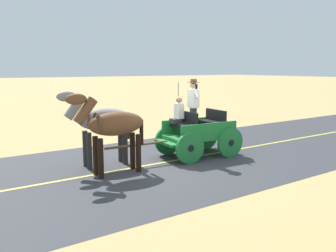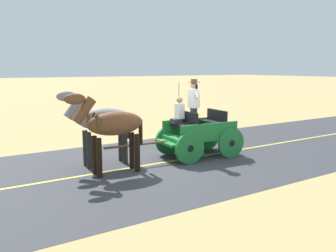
{
  "view_description": "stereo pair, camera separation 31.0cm",
  "coord_description": "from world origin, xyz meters",
  "px_view_note": "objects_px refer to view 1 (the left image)",
  "views": [
    {
      "loc": [
        -8.56,
        5.95,
        2.84
      ],
      "look_at": [
        0.07,
        0.21,
        1.1
      ],
      "focal_mm": 37.15,
      "sensor_mm": 36.0,
      "label": 1
    },
    {
      "loc": [
        -8.73,
        5.69,
        2.84
      ],
      "look_at": [
        0.07,
        0.21,
        1.1
      ],
      "focal_mm": 37.15,
      "sensor_mm": 36.0,
      "label": 2
    }
  ],
  "objects_px": {
    "horse_drawn_carriage": "(197,132)",
    "traffic_cone": "(197,128)",
    "horse_near_side": "(113,126)",
    "horse_off_side": "(101,121)"
  },
  "relations": [
    {
      "from": "horse_off_side",
      "to": "horse_drawn_carriage",
      "type": "bearing_deg",
      "value": -102.51
    },
    {
      "from": "horse_near_side",
      "to": "traffic_cone",
      "type": "height_order",
      "value": "horse_near_side"
    },
    {
      "from": "horse_near_side",
      "to": "traffic_cone",
      "type": "relative_size",
      "value": 4.42
    },
    {
      "from": "horse_off_side",
      "to": "horse_near_side",
      "type": "bearing_deg",
      "value": 176.25
    },
    {
      "from": "horse_near_side",
      "to": "traffic_cone",
      "type": "xyz_separation_m",
      "value": [
        3.28,
        -5.44,
        -1.07
      ]
    },
    {
      "from": "horse_drawn_carriage",
      "to": "horse_off_side",
      "type": "bearing_deg",
      "value": 77.49
    },
    {
      "from": "horse_near_side",
      "to": "horse_off_side",
      "type": "bearing_deg",
      "value": -3.75
    },
    {
      "from": "horse_drawn_carriage",
      "to": "traffic_cone",
      "type": "height_order",
      "value": "horse_drawn_carriage"
    },
    {
      "from": "horse_drawn_carriage",
      "to": "traffic_cone",
      "type": "distance_m",
      "value": 3.89
    },
    {
      "from": "horse_off_side",
      "to": "traffic_cone",
      "type": "bearing_deg",
      "value": -66.4
    }
  ]
}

